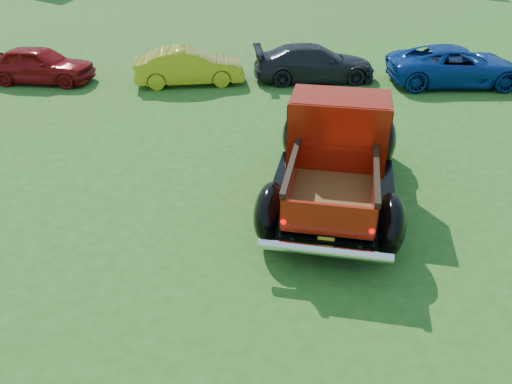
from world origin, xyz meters
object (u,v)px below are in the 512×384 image
at_px(show_car_blue, 457,66).
at_px(pickup_truck, 337,145).
at_px(show_car_red, 40,64).
at_px(show_car_grey, 314,63).
at_px(show_car_yellow, 189,66).

bearing_deg(show_car_blue, pickup_truck, 143.86).
bearing_deg(show_car_red, show_car_grey, -81.67).
xyz_separation_m(show_car_yellow, show_car_grey, (4.20, 0.22, 0.00)).
distance_m(show_car_red, show_car_yellow, 5.02).
relative_size(pickup_truck, show_car_blue, 1.28).
height_order(pickup_truck, show_car_red, pickup_truck).
bearing_deg(pickup_truck, show_car_grey, 98.56).
relative_size(pickup_truck, show_car_red, 1.62).
xyz_separation_m(show_car_red, show_car_yellow, (5.01, -0.42, -0.02)).
distance_m(pickup_truck, show_car_grey, 7.46).
bearing_deg(pickup_truck, show_car_yellow, 129.82).
distance_m(pickup_truck, show_car_yellow, 8.04).
height_order(pickup_truck, show_car_blue, pickup_truck).
height_order(pickup_truck, show_car_grey, pickup_truck).
bearing_deg(show_car_red, show_car_yellow, -85.17).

